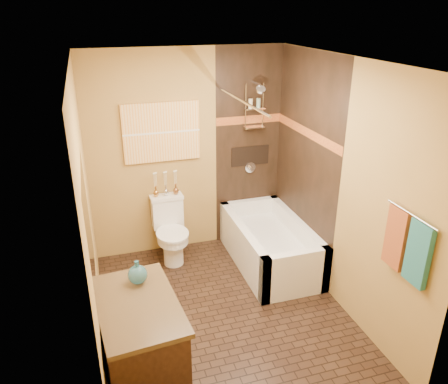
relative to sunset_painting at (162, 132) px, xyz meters
name	(u,v)px	position (x,y,z in m)	size (l,w,h in m)	color
floor	(225,313)	(0.31, -1.48, -1.55)	(3.00, 3.00, 0.00)	black
wall_left	(89,220)	(-0.89, -1.48, -0.30)	(0.02, 3.00, 2.50)	#B08744
wall_right	(341,188)	(1.51, -1.48, -0.30)	(0.02, 3.00, 2.50)	#B08744
wall_back	(188,154)	(0.31, 0.02, -0.30)	(2.40, 0.02, 2.50)	#B08744
wall_front	(299,300)	(0.31, -2.98, -0.30)	(2.40, 0.02, 2.50)	#B08744
ceiling	(225,61)	(0.31, -1.48, 0.95)	(3.00, 3.00, 0.00)	silver
alcove_tile_back	(248,148)	(1.09, 0.01, -0.30)	(0.85, 0.01, 2.50)	black
alcove_tile_right	(305,164)	(1.50, -0.73, -0.30)	(0.01, 1.50, 2.50)	black
mosaic_band_back	(249,120)	(1.09, 0.00, 0.07)	(0.85, 0.01, 0.10)	maroon
mosaic_band_right	(306,132)	(1.49, -0.73, 0.07)	(0.01, 1.50, 0.10)	maroon
alcove_niche	(250,156)	(1.11, 0.01, -0.40)	(0.50, 0.01, 0.25)	black
shower_fixtures	(254,118)	(1.11, -0.10, 0.12)	(0.24, 0.33, 1.16)	silver
curtain_rod	(241,100)	(0.71, -0.73, 0.47)	(0.03, 0.03, 1.55)	silver
towel_bar	(412,215)	(1.46, -2.53, -0.10)	(0.02, 0.02, 0.55)	silver
towel_teal	(418,254)	(1.47, -2.66, -0.37)	(0.05, 0.22, 0.52)	#1F676A
towel_rust	(396,238)	(1.47, -2.40, -0.37)	(0.05, 0.22, 0.52)	#92401A
sunset_painting	(162,132)	(0.00, 0.00, 0.00)	(0.90, 0.04, 0.70)	gold
vanity_mirror	(89,232)	(-0.87, -2.18, -0.05)	(0.01, 1.00, 0.90)	white
bathtub	(270,247)	(1.11, -0.73, -1.33)	(0.80, 1.50, 0.55)	white
toilet	(171,230)	(0.00, -0.26, -1.16)	(0.40, 0.59, 0.78)	white
vanity	(140,347)	(-0.61, -2.18, -1.12)	(0.67, 1.01, 0.85)	black
teal_bottle	(137,272)	(-0.56, -1.93, -0.59)	(0.16, 0.16, 0.25)	#235D6B
bud_vases	(166,183)	(0.00, -0.09, -0.60)	(0.31, 0.06, 0.30)	#BF823B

